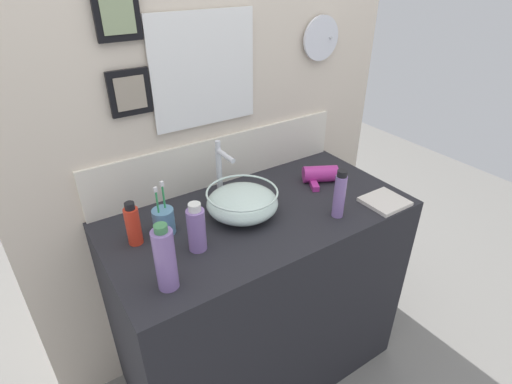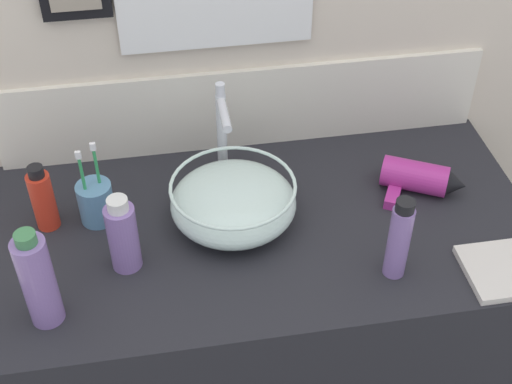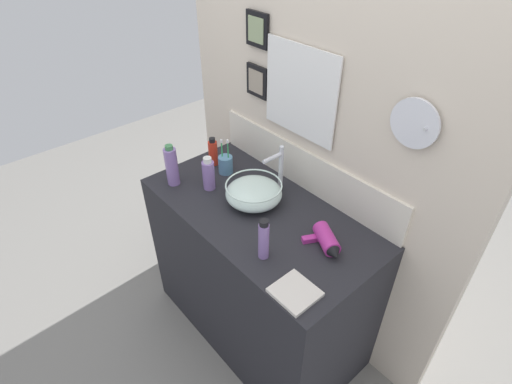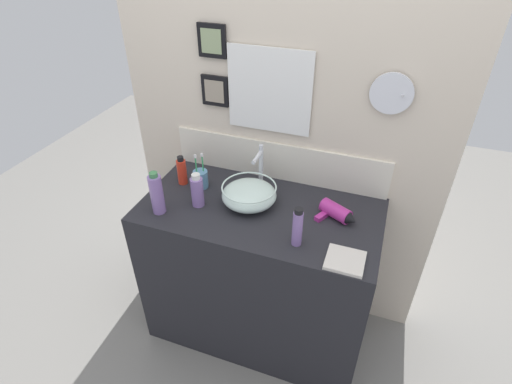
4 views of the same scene
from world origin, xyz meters
name	(u,v)px [view 4 (image 4 of 4)]	position (x,y,z in m)	size (l,w,h in m)	color
ground_plane	(259,323)	(0.00, 0.00, 0.00)	(6.00, 6.00, 0.00)	gray
vanity_counter	(259,273)	(0.00, 0.00, 0.46)	(1.21, 0.62, 0.92)	#232328
back_panel	(281,130)	(0.00, 0.34, 1.20)	(1.75, 0.09, 2.40)	beige
glass_bowl_sink	(249,195)	(-0.07, 0.03, 0.97)	(0.28, 0.28, 0.11)	silver
faucet	(260,164)	(-0.07, 0.19, 1.06)	(0.02, 0.13, 0.25)	silver
hair_drier	(337,213)	(0.38, 0.06, 0.95)	(0.21, 0.15, 0.07)	#B22D8C
toothbrush_cup	(201,179)	(-0.37, 0.08, 0.97)	(0.08, 0.08, 0.20)	#598CB2
spray_bottle	(182,171)	(-0.48, 0.08, 0.99)	(0.05, 0.05, 0.17)	red
lotion_bottle	(297,227)	(0.24, -0.18, 1.01)	(0.05, 0.05, 0.20)	#8C6BB2
soap_dispenser	(157,194)	(-0.46, -0.19, 1.03)	(0.06, 0.06, 0.23)	#8C6BB2
shampoo_bottle	(197,191)	(-0.31, -0.07, 1.00)	(0.06, 0.06, 0.18)	#8C6BB2
hand_towel	(345,260)	(0.47, -0.22, 0.93)	(0.16, 0.16, 0.02)	silver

